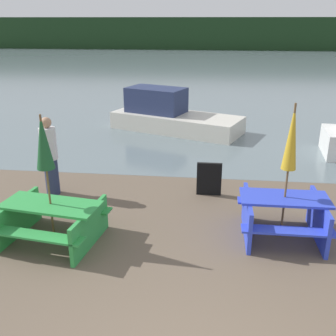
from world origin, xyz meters
The scene contains 9 objects.
water centered at (0.00, 31.38, 0.00)m, with size 60.00×50.00×0.00m.
far_treeline centered at (0.00, 51.38, 2.00)m, with size 80.00×1.60×4.00m.
picnic_table_green centered at (-2.66, 3.15, 0.44)m, with size 1.88×1.61×0.72m.
picnic_table_blue centered at (1.38, 3.73, 0.46)m, with size 1.53×1.38×0.79m.
umbrella_gold centered at (1.38, 3.73, 1.85)m, with size 0.25×0.25×2.44m.
umbrella_darkgreen centered at (-2.66, 3.15, 1.81)m, with size 0.30×0.30×2.29m.
boat centered at (-1.41, 10.89, 0.52)m, with size 4.83×3.22×1.45m.
person centered at (-3.44, 5.09, 0.89)m, with size 0.35×0.35×1.77m.
signboard centered at (0.05, 5.43, 0.38)m, with size 0.55×0.08×0.75m.
Camera 1 is at (0.04, -2.70, 3.69)m, focal length 42.00 mm.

